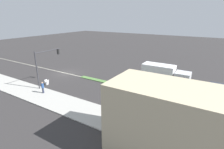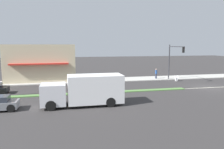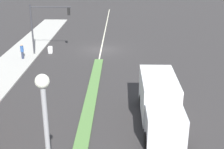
{
  "view_description": "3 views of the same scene",
  "coord_description": "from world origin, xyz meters",
  "px_view_note": "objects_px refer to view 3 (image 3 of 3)",
  "views": [
    {
      "loc": [
        22.39,
        24.09,
        10.42
      ],
      "look_at": [
        1.41,
        11.2,
        2.12
      ],
      "focal_mm": 28.0,
      "sensor_mm": 36.0,
      "label": 1
    },
    {
      "loc": [
        -25.11,
        19.13,
        5.65
      ],
      "look_at": [
        0.86,
        13.3,
        2.05
      ],
      "focal_mm": 35.0,
      "sensor_mm": 36.0,
      "label": 2
    },
    {
      "loc": [
        -2.27,
        36.24,
        10.71
      ],
      "look_at": [
        -1.65,
        12.58,
        1.62
      ],
      "focal_mm": 50.0,
      "sensor_mm": 36.0,
      "label": 3
    }
  ],
  "objects_px": {
    "traffic_signal_main": "(44,21)",
    "pedestrian": "(22,51)",
    "warning_aframe_sign": "(50,50)",
    "delivery_truck": "(160,101)"
  },
  "relations": [
    {
      "from": "traffic_signal_main",
      "to": "pedestrian",
      "type": "bearing_deg",
      "value": 40.47
    },
    {
      "from": "pedestrian",
      "to": "warning_aframe_sign",
      "type": "height_order",
      "value": "pedestrian"
    },
    {
      "from": "traffic_signal_main",
      "to": "delivery_truck",
      "type": "height_order",
      "value": "traffic_signal_main"
    },
    {
      "from": "traffic_signal_main",
      "to": "warning_aframe_sign",
      "type": "bearing_deg",
      "value": -125.75
    },
    {
      "from": "delivery_truck",
      "to": "warning_aframe_sign",
      "type": "bearing_deg",
      "value": -54.87
    },
    {
      "from": "delivery_truck",
      "to": "traffic_signal_main",
      "type": "bearing_deg",
      "value": -53.28
    },
    {
      "from": "traffic_signal_main",
      "to": "pedestrian",
      "type": "distance_m",
      "value": 4.11
    },
    {
      "from": "pedestrian",
      "to": "delivery_truck",
      "type": "xyz_separation_m",
      "value": [
        -13.32,
        13.04,
        0.49
      ]
    },
    {
      "from": "pedestrian",
      "to": "delivery_truck",
      "type": "height_order",
      "value": "delivery_truck"
    },
    {
      "from": "pedestrian",
      "to": "warning_aframe_sign",
      "type": "xyz_separation_m",
      "value": [
        -2.52,
        -2.32,
        -0.56
      ]
    }
  ]
}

